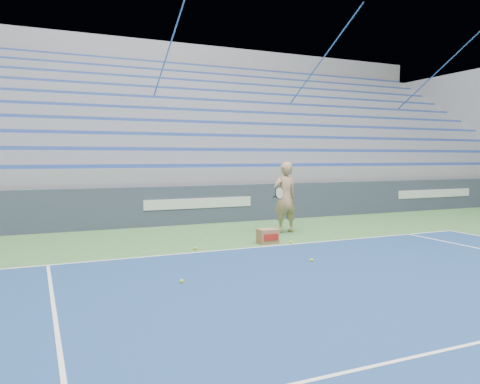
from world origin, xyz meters
name	(u,v)px	position (x,y,z in m)	size (l,w,h in m)	color
sponsor_barrier	(198,204)	(0.00, 15.88, 0.55)	(30.00, 0.32, 1.10)	#384155
bleachers	(151,146)	(0.00, 21.60, 2.36)	(31.00, 9.15, 7.30)	#919399
tennis_player	(285,197)	(1.49, 13.43, 0.89)	(0.94, 0.85, 1.78)	tan
ball_box	(268,236)	(0.41, 12.27, 0.16)	(0.43, 0.33, 0.32)	#986B49
tennis_ball_0	(182,281)	(-2.30, 9.83, 0.03)	(0.07, 0.07, 0.07)	#BEEB30
tennis_ball_1	(195,248)	(-1.30, 12.19, 0.03)	(0.07, 0.07, 0.07)	#BEEB30
tennis_ball_2	(312,260)	(0.28, 10.28, 0.03)	(0.07, 0.07, 0.07)	#BEEB30
tennis_ball_3	(291,242)	(0.84, 12.02, 0.03)	(0.07, 0.07, 0.07)	#BEEB30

